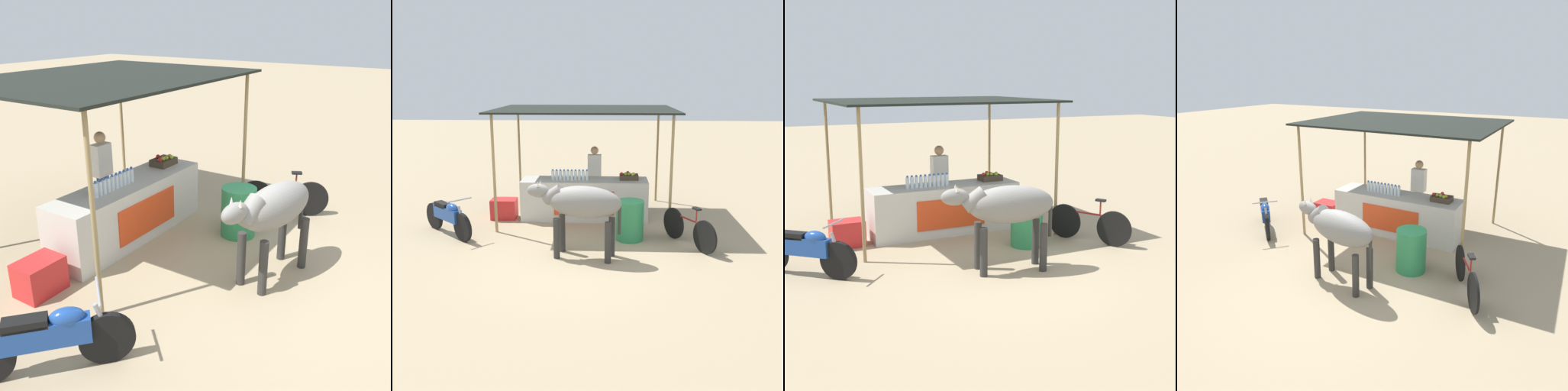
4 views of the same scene
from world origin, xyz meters
TOP-DOWN VIEW (x-y plane):
  - ground_plane at (0.00, 0.00)m, footprint 60.00×60.00m
  - stall_counter at (0.00, 2.20)m, footprint 3.00×0.82m
  - stall_awning at (0.00, 2.50)m, footprint 4.20×3.20m
  - water_bottle_row at (-0.35, 2.15)m, footprint 0.88×0.07m
  - fruit_crate at (1.05, 2.24)m, footprint 0.44×0.32m
  - vendor_behind_counter at (0.21, 2.95)m, footprint 0.34×0.22m
  - cooler_box at (-1.95, 2.10)m, footprint 0.60×0.44m
  - water_barrel at (1.02, 0.69)m, footprint 0.58×0.58m
  - cow at (0.06, -0.31)m, footprint 1.85×0.79m
  - motorcycle_parked at (-2.88, 0.82)m, footprint 1.39×1.27m
  - bicycle_leaning at (2.19, 0.38)m, footprint 0.83×1.48m

SIDE VIEW (x-z plane):
  - ground_plane at x=0.00m, z-range 0.00..0.00m
  - cooler_box at x=-1.95m, z-range 0.00..0.48m
  - bicycle_leaning at x=2.19m, z-range -0.08..0.77m
  - water_barrel at x=1.02m, z-range 0.00..0.84m
  - motorcycle_parked at x=-2.88m, z-range -0.02..0.88m
  - stall_counter at x=0.00m, z-range 0.00..0.96m
  - vendor_behind_counter at x=0.21m, z-range 0.02..1.67m
  - cow at x=0.06m, z-range 0.32..1.75m
  - fruit_crate at x=1.05m, z-range 0.94..1.13m
  - water_bottle_row at x=-0.35m, z-range 0.95..1.20m
  - stall_awning at x=0.00m, z-range 1.20..3.82m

